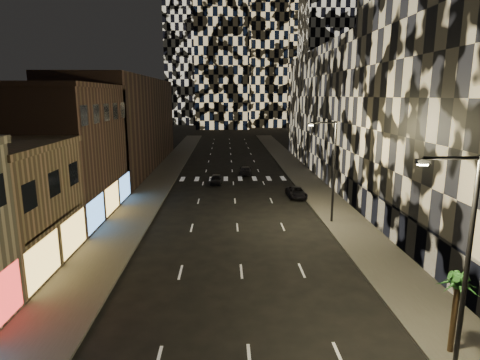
{
  "coord_description": "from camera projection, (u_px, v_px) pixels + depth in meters",
  "views": [
    {
      "loc": [
        -0.97,
        -4.54,
        11.35
      ],
      "look_at": [
        -0.06,
        20.73,
        6.0
      ],
      "focal_mm": 30.0,
      "sensor_mm": 36.0,
      "label": 1
    }
  ],
  "objects": [
    {
      "name": "sidewalk_left",
      "position": [
        161.0,
        179.0,
        55.34
      ],
      "size": [
        4.0,
        120.0,
        0.15
      ],
      "primitive_type": "cube",
      "color": "#47443F",
      "rests_on": "ground"
    },
    {
      "name": "sidewalk_right",
      "position": [
        304.0,
        178.0,
        56.04
      ],
      "size": [
        4.0,
        120.0,
        0.15
      ],
      "primitive_type": "cube",
      "color": "#47443F",
      "rests_on": "ground"
    },
    {
      "name": "curb_left",
      "position": [
        176.0,
        179.0,
        55.41
      ],
      "size": [
        0.2,
        120.0,
        0.15
      ],
      "primitive_type": "cube",
      "color": "#4C4C47",
      "rests_on": "ground"
    },
    {
      "name": "curb_right",
      "position": [
        289.0,
        178.0,
        55.97
      ],
      "size": [
        0.2,
        120.0,
        0.15
      ],
      "primitive_type": "cube",
      "color": "#4C4C47",
      "rests_on": "ground"
    },
    {
      "name": "retail_brown",
      "position": [
        56.0,
        153.0,
        37.74
      ],
      "size": [
        10.0,
        15.0,
        12.0
      ],
      "primitive_type": "cube",
      "color": "#4F352C",
      "rests_on": "ground"
    },
    {
      "name": "retail_filler_left",
      "position": [
        124.0,
        123.0,
        63.44
      ],
      "size": [
        10.0,
        40.0,
        14.0
      ],
      "primitive_type": "cube",
      "color": "#4F352C",
      "rests_on": "ground"
    },
    {
      "name": "midrise_base",
      "position": [
        398.0,
        226.0,
        30.89
      ],
      "size": [
        0.6,
        25.0,
        3.0
      ],
      "primitive_type": "cube",
      "color": "#383838",
      "rests_on": "ground"
    },
    {
      "name": "midrise_filler_right",
      "position": [
        362.0,
        111.0,
        61.39
      ],
      "size": [
        16.0,
        40.0,
        18.0
      ],
      "primitive_type": "cube",
      "color": "#232326",
      "rests_on": "ground"
    },
    {
      "name": "streetlight_near",
      "position": [
        463.0,
        251.0,
        15.78
      ],
      "size": [
        2.55,
        0.25,
        9.0
      ],
      "color": "black",
      "rests_on": "sidewalk_right"
    },
    {
      "name": "streetlight_far",
      "position": [
        331.0,
        165.0,
        35.34
      ],
      "size": [
        2.55,
        0.25,
        9.0
      ],
      "color": "black",
      "rests_on": "sidewalk_right"
    },
    {
      "name": "car_dark_midlane",
      "position": [
        216.0,
        179.0,
        52.21
      ],
      "size": [
        1.65,
        3.75,
        1.25
      ],
      "primitive_type": "imported",
      "rotation": [
        0.0,
        0.0,
        -0.05
      ],
      "color": "black",
      "rests_on": "ground"
    },
    {
      "name": "car_dark_oncoming",
      "position": [
        245.0,
        171.0,
        58.42
      ],
      "size": [
        2.01,
        4.34,
        1.23
      ],
      "primitive_type": "imported",
      "rotation": [
        0.0,
        0.0,
        3.07
      ],
      "color": "black",
      "rests_on": "ground"
    },
    {
      "name": "car_dark_rightlane",
      "position": [
        296.0,
        192.0,
        45.35
      ],
      "size": [
        2.04,
        4.23,
        1.16
      ],
      "primitive_type": "imported",
      "rotation": [
        0.0,
        0.0,
        0.03
      ],
      "color": "black",
      "rests_on": "ground"
    },
    {
      "name": "palm_tree",
      "position": [
        458.0,
        287.0,
        17.29
      ],
      "size": [
        1.89,
        1.9,
        3.74
      ],
      "color": "#47331E",
      "rests_on": "sidewalk_right"
    }
  ]
}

